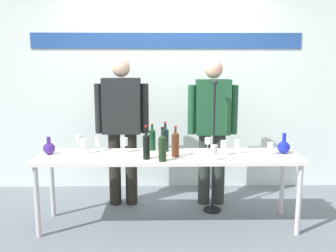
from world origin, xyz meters
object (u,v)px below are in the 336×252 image
Objects in this scene: wine_bottle_3 at (165,139)px; wine_glass_right_1 at (271,146)px; wine_bottle_1 at (175,143)px; wine_bottle_4 at (162,147)px; decanter_blue_left at (49,148)px; wine_glass_left_1 at (79,139)px; decanter_blue_right at (284,147)px; display_table at (168,160)px; wine_glass_left_0 at (124,142)px; wine_glass_left_3 at (84,143)px; presenter_right at (212,124)px; microphone_stand at (213,169)px; presenter_left at (122,122)px; wine_glass_right_4 at (214,150)px; wine_glass_right_0 at (208,141)px; wine_bottle_2 at (146,145)px; wine_glass_left_2 at (98,142)px; wine_bottle_0 at (152,138)px; wine_glass_right_3 at (237,144)px; wine_glass_right_2 at (224,144)px.

wine_bottle_3 reaches higher than wine_glass_right_1.
wine_bottle_4 reaches higher than wine_bottle_1.
decanter_blue_left reaches higher than wine_glass_left_1.
decanter_blue_right is at bearing 5.68° from wine_bottle_1.
decanter_blue_left is (-1.21, 0.04, 0.12)m from display_table.
decanter_blue_right is 1.22m from wine_bottle_3.
wine_glass_left_1 is at bearing 174.95° from decanter_blue_right.
wine_glass_left_0 is (-0.45, 0.11, 0.17)m from display_table.
wine_bottle_1 is 0.94m from wine_glass_left_3.
wine_glass_left_0 is at bearing 175.56° from wine_glass_right_1.
presenter_right reaches higher than wine_glass_left_0.
presenter_left is at bearing 167.17° from microphone_stand.
wine_glass_left_1 is at bearing 161.78° from wine_glass_right_4.
wine_glass_left_1 is 1.38m from wine_glass_right_0.
microphone_stand is (0.72, 0.51, -0.39)m from wine_bottle_2.
presenter_right is (0.53, 0.59, 0.27)m from display_table.
wine_bottle_1 reaches higher than display_table.
presenter_right is 0.79m from wine_glass_right_1.
wine_glass_left_2 is at bearing 163.02° from wine_bottle_1.
wine_glass_left_1 is 0.20m from wine_glass_left_3.
presenter_left is 1.01× the size of presenter_right.
decanter_blue_left is 1.40× the size of wine_glass_right_0.
wine_glass_right_4 is at bearing -160.64° from decanter_blue_right.
wine_bottle_3 is 2.27× the size of wine_glass_left_2.
wine_glass_right_4 is (0.96, -0.81, -0.13)m from presenter_left.
decanter_blue_right is 0.87m from presenter_right.
presenter_right is 1.52m from wine_glass_left_1.
wine_bottle_0 is (-1.35, 0.17, 0.06)m from decanter_blue_right.
wine_bottle_3 is 2.49× the size of wine_glass_right_1.
display_table is 8.00× the size of wine_bottle_2.
wine_glass_right_3 is at bearing -1.16° from wine_glass_left_3.
wine_glass_left_2 is 1.17m from wine_glass_right_0.
presenter_left is at bearing 139.08° from wine_bottle_3.
wine_bottle_3 is 2.07× the size of wine_glass_right_4.
decanter_blue_left is 0.35m from wine_glass_left_3.
wine_glass_left_0 is at bearing 138.85° from wine_bottle_4.
wine_bottle_2 is (-0.74, -0.74, -0.08)m from presenter_right.
wine_glass_right_0 is 0.86× the size of wine_glass_right_4.
wine_bottle_0 is 0.30m from wine_glass_left_0.
wine_bottle_1 is 0.25m from wine_bottle_3.
wine_glass_left_3 is at bearing 178.84° from wine_glass_right_3.
display_table is 1.77× the size of microphone_stand.
decanter_blue_right is at bearing 19.36° from wine_glass_right_4.
wine_bottle_4 reaches higher than wine_glass_left_3.
wine_bottle_3 reaches higher than wine_glass_left_2.
wine_bottle_4 reaches higher than wine_glass_left_1.
decanter_blue_right is at bearing 2.37° from wine_glass_right_3.
wine_bottle_1 is 0.95× the size of wine_bottle_4.
presenter_right is at bearing 92.94° from wine_glass_right_2.
microphone_stand reaches higher than wine_glass_right_0.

